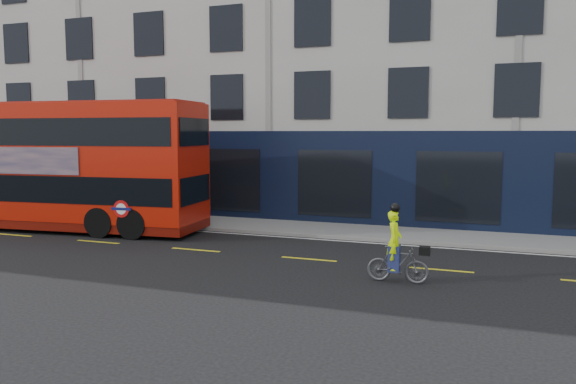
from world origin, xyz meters
The scene contains 8 objects.
ground centered at (0.00, 0.00, 0.00)m, with size 120.00×120.00×0.00m, color black.
pavement centered at (0.00, 6.50, 0.06)m, with size 60.00×3.00×0.12m, color gray.
kerb centered at (0.00, 5.00, 0.07)m, with size 60.00×0.12×0.13m, color gray.
building_terrace centered at (0.00, 12.94, 7.49)m, with size 50.00×10.07×15.00m.
road_edge_line centered at (0.00, 4.70, 0.00)m, with size 58.00×0.10×0.01m, color silver.
lane_dashes centered at (0.00, 1.50, 0.00)m, with size 58.00×0.12×0.01m, color gold, non-canonical shape.
bus centered at (-7.54, 3.23, 2.62)m, with size 12.87×4.04×5.11m.
cyclist centered at (7.01, -0.29, 0.70)m, with size 1.63×0.58×2.10m.
Camera 1 is at (9.34, -14.82, 3.92)m, focal length 35.00 mm.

